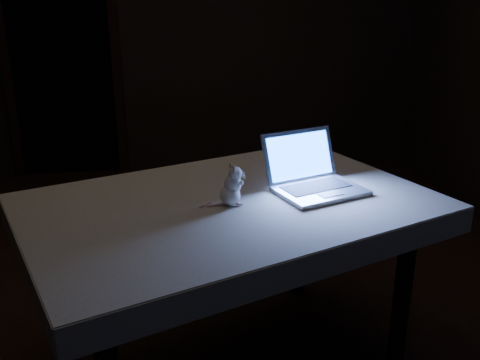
{
  "coord_description": "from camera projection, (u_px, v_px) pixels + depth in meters",
  "views": [
    {
      "loc": [
        -0.08,
        -2.64,
        1.7
      ],
      "look_at": [
        0.18,
        -0.49,
        0.92
      ],
      "focal_mm": 40.0,
      "sensor_mm": 36.0,
      "label": 1
    }
  ],
  "objects": [
    {
      "name": "tablecloth",
      "position": [
        242.0,
        208.0,
        2.33
      ],
      "size": [
        1.93,
        1.54,
        0.11
      ],
      "primitive_type": null,
      "rotation": [
        0.0,
        0.0,
        0.28
      ],
      "color": "beige",
      "rests_on": "table"
    },
    {
      "name": "floor",
      "position": [
        198.0,
        304.0,
        3.05
      ],
      "size": [
        5.0,
        5.0,
        0.0
      ],
      "primitive_type": "plane",
      "color": "black",
      "rests_on": "ground"
    },
    {
      "name": "laptop",
      "position": [
        322.0,
        166.0,
        2.3
      ],
      "size": [
        0.46,
        0.43,
        0.25
      ],
      "primitive_type": null,
      "rotation": [
        0.0,
        0.0,
        0.37
      ],
      "color": "#ADACB1",
      "rests_on": "tablecloth"
    },
    {
      "name": "plush_mouse",
      "position": [
        230.0,
        185.0,
        2.19
      ],
      "size": [
        0.14,
        0.14,
        0.17
      ],
      "primitive_type": null,
      "rotation": [
        0.0,
        0.0,
        0.12
      ],
      "color": "white",
      "rests_on": "tablecloth"
    },
    {
      "name": "doorway",
      "position": [
        62.0,
        62.0,
        4.9
      ],
      "size": [
        1.06,
        0.36,
        2.13
      ],
      "primitive_type": null,
      "color": "black",
      "rests_on": "back_wall"
    },
    {
      "name": "table",
      "position": [
        230.0,
        288.0,
        2.41
      ],
      "size": [
        1.84,
        1.54,
        0.84
      ],
      "primitive_type": null,
      "rotation": [
        0.0,
        0.0,
        0.4
      ],
      "color": "black",
      "rests_on": "floor"
    },
    {
      "name": "back_wall",
      "position": [
        181.0,
        34.0,
        4.94
      ],
      "size": [
        4.5,
        0.04,
        2.6
      ],
      "primitive_type": "cube",
      "color": "black",
      "rests_on": "ground"
    }
  ]
}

